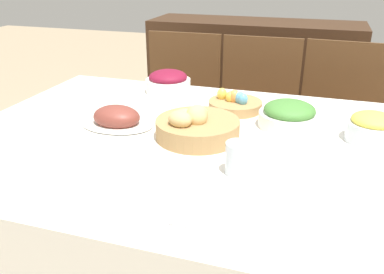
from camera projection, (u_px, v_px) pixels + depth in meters
name	position (u px, v px, depth m)	size (l,w,h in m)	color
dining_table	(201.00, 236.00, 1.44)	(1.58, 1.10, 0.76)	silver
chair_far_right	(338.00, 127.00, 2.06)	(0.45, 0.45, 0.91)	brown
chair_far_left	(178.00, 109.00, 2.30)	(0.43, 0.43, 0.91)	brown
chair_far_center	(255.00, 118.00, 2.18)	(0.43, 0.43, 0.91)	brown
sideboard	(252.00, 87.00, 2.86)	(1.40, 0.44, 0.91)	#3D2616
bread_basket	(196.00, 126.00, 1.28)	(0.27, 0.27, 0.11)	#AD8451
egg_basket	(235.00, 103.00, 1.52)	(0.20, 0.20, 0.08)	#AD8451
ham_platter	(117.00, 118.00, 1.38)	(0.25, 0.18, 0.08)	white
green_salad_bowl	(289.00, 115.00, 1.37)	(0.20, 0.20, 0.09)	white
beet_salad_bowl	(168.00, 82.00, 1.72)	(0.19, 0.19, 0.10)	white
pineapple_bowl	(373.00, 128.00, 1.26)	(0.16, 0.16, 0.09)	silver
dinner_plate	(124.00, 189.00, 1.00)	(0.27, 0.27, 0.01)	white
fork	(68.00, 180.00, 1.04)	(0.01, 0.20, 0.00)	#B7B7BC
knife	(185.00, 201.00, 0.95)	(0.01, 0.20, 0.00)	#B7B7BC
spoon	(198.00, 203.00, 0.95)	(0.01, 0.20, 0.00)	#B7B7BC
drinking_cup	(238.00, 158.00, 1.06)	(0.07, 0.07, 0.09)	silver
butter_dish	(66.00, 140.00, 1.24)	(0.11, 0.07, 0.03)	white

